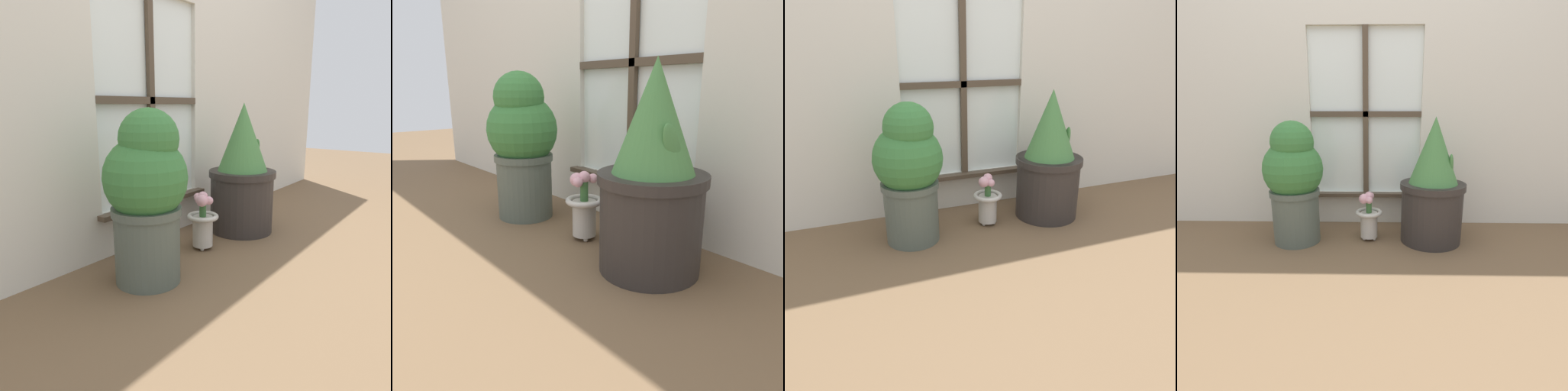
# 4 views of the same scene
# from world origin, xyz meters

# --- Properties ---
(ground_plane) EXTENTS (10.00, 10.00, 0.00)m
(ground_plane) POSITION_xyz_m (0.00, 0.00, 0.00)
(ground_plane) COLOR brown
(potted_plant_left) EXTENTS (0.35, 0.35, 0.72)m
(potted_plant_left) POSITION_xyz_m (-0.41, 0.27, 0.38)
(potted_plant_left) COLOR #4C564C
(potted_plant_left) RESTS_ON ground_plane
(potted_plant_right) EXTENTS (0.39, 0.39, 0.74)m
(potted_plant_right) POSITION_xyz_m (0.41, 0.29, 0.33)
(potted_plant_right) COLOR #2D2826
(potted_plant_right) RESTS_ON ground_plane
(flower_vase) EXTENTS (0.16, 0.16, 0.31)m
(flower_vase) POSITION_xyz_m (0.03, 0.30, 0.15)
(flower_vase) COLOR #BCB7AD
(flower_vase) RESTS_ON ground_plane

